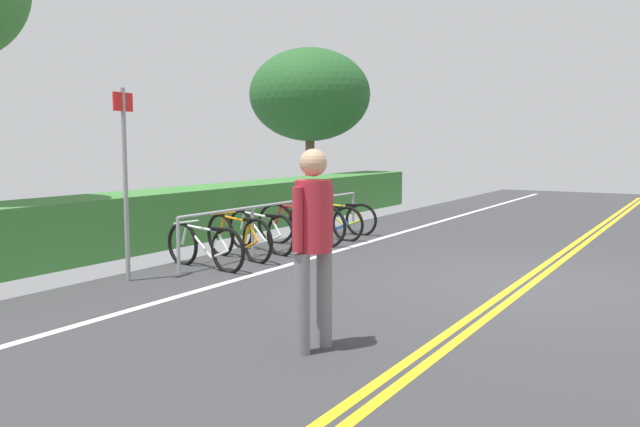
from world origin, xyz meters
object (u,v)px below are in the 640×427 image
at_px(bicycle_4, 325,222).
at_px(sign_post_near, 125,167).
at_px(bicycle_2, 260,232).
at_px(pedestrian, 313,235).
at_px(bicycle_3, 301,225).
at_px(bike_rack, 283,213).
at_px(bicycle_5, 338,218).
at_px(bicycle_0, 205,246).
at_px(tree_mid, 310,95).
at_px(bicycle_1, 238,237).

xyz_separation_m(bicycle_4, sign_post_near, (-4.64, 0.30, 1.18)).
relative_size(bicycle_2, pedestrian, 0.98).
distance_m(bicycle_3, bicycle_4, 0.88).
distance_m(bicycle_2, pedestrian, 5.44).
bearing_deg(sign_post_near, bike_rack, -3.97).
bearing_deg(pedestrian, bicycle_5, 27.66).
height_order(bicycle_5, sign_post_near, sign_post_near).
bearing_deg(bike_rack, bicycle_0, -178.56).
distance_m(bicycle_5, sign_post_near, 5.50).
distance_m(bike_rack, sign_post_near, 3.43).
bearing_deg(tree_mid, bicycle_4, -146.09).
relative_size(bike_rack, tree_mid, 1.15).
relative_size(bicycle_0, bicycle_1, 1.01).
distance_m(bicycle_0, sign_post_near, 1.71).
height_order(bicycle_3, pedestrian, pedestrian).
xyz_separation_m(bicycle_3, bicycle_5, (1.61, 0.15, -0.05)).
xyz_separation_m(bicycle_1, tree_mid, (8.55, 3.96, 2.85)).
bearing_deg(bicycle_3, bicycle_5, 5.32).
height_order(bicycle_5, tree_mid, tree_mid).
height_order(bicycle_1, tree_mid, tree_mid).
distance_m(bicycle_4, sign_post_near, 4.79).
xyz_separation_m(bicycle_0, pedestrian, (-2.46, -3.35, 0.71)).
relative_size(bicycle_2, sign_post_near, 0.69).
bearing_deg(bicycle_1, bike_rack, 0.01).
bearing_deg(bicycle_3, bicycle_1, 177.17).
relative_size(bicycle_3, bicycle_4, 1.04).
xyz_separation_m(bicycle_5, tree_mid, (5.26, 3.89, 2.87)).
bearing_deg(bicycle_1, pedestrian, -134.32).
distance_m(bicycle_5, tree_mid, 7.14).
xyz_separation_m(bike_rack, bicycle_5, (2.06, 0.07, -0.30)).
relative_size(bicycle_5, tree_mid, 0.36).
xyz_separation_m(bicycle_3, sign_post_near, (-3.76, 0.31, 1.13)).
height_order(bicycle_1, pedestrian, pedestrian).
xyz_separation_m(bicycle_2, sign_post_near, (-2.83, 0.10, 1.17)).
distance_m(bike_rack, bicycle_0, 2.12).
relative_size(bike_rack, bicycle_0, 3.20).
bearing_deg(sign_post_near, bicycle_2, -2.07).
distance_m(bike_rack, tree_mid, 8.71).
bearing_deg(bicycle_0, pedestrian, -126.27).
xyz_separation_m(bike_rack, bicycle_3, (0.45, -0.08, -0.24)).
relative_size(bicycle_0, sign_post_near, 0.65).
height_order(bicycle_1, bicycle_3, bicycle_3).
height_order(bicycle_0, bicycle_2, bicycle_2).
xyz_separation_m(bicycle_1, sign_post_near, (-2.07, 0.23, 1.16)).
height_order(bicycle_0, pedestrian, pedestrian).
height_order(bike_rack, bicycle_5, bike_rack).
xyz_separation_m(bicycle_1, bicycle_2, (0.76, 0.13, -0.01)).
distance_m(bicycle_4, pedestrian, 6.81).
distance_m(bicycle_1, sign_post_near, 2.38).
bearing_deg(pedestrian, bike_rack, 36.73).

